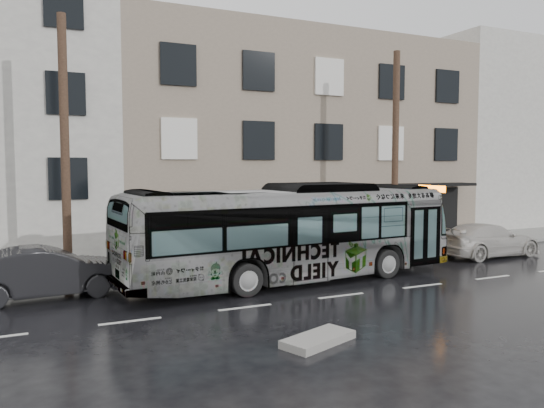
{
  "coord_description": "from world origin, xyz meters",
  "views": [
    {
      "loc": [
        -8.72,
        -16.23,
        4.01
      ],
      "look_at": [
        -0.04,
        2.5,
        2.52
      ],
      "focal_mm": 35.0,
      "sensor_mm": 36.0,
      "label": 1
    }
  ],
  "objects": [
    {
      "name": "building_filler",
      "position": [
        24.0,
        12.7,
        6.0
      ],
      "size": [
        18.0,
        12.0,
        12.0
      ],
      "primitive_type": "cube",
      "color": "beige",
      "rests_on": "ground"
    },
    {
      "name": "slush_pile",
      "position": [
        -2.83,
        -6.02,
        0.09
      ],
      "size": [
        1.97,
        1.39,
        0.18
      ],
      "primitive_type": "cube",
      "rotation": [
        0.0,
        0.0,
        0.37
      ],
      "color": "gray",
      "rests_on": "ground"
    },
    {
      "name": "sidewalk",
      "position": [
        0.0,
        4.9,
        0.07
      ],
      "size": [
        90.0,
        3.6,
        0.15
      ],
      "primitive_type": "cube",
      "color": "gray",
      "rests_on": "ground"
    },
    {
      "name": "utility_pole_rear",
      "position": [
        -7.5,
        3.3,
        4.65
      ],
      "size": [
        0.3,
        0.3,
        9.0
      ],
      "primitive_type": "cylinder",
      "color": "#503728",
      "rests_on": "sidewalk"
    },
    {
      "name": "dark_sedan",
      "position": [
        -8.26,
        1.03,
        0.78
      ],
      "size": [
        4.87,
        2.05,
        1.57
      ],
      "primitive_type": "imported",
      "rotation": [
        0.0,
        0.0,
        1.65
      ],
      "color": "black",
      "rests_on": "ground"
    },
    {
      "name": "white_sedan",
      "position": [
        9.73,
        0.87,
        0.73
      ],
      "size": [
        5.1,
        2.14,
        1.47
      ],
      "primitive_type": "imported",
      "rotation": [
        0.0,
        0.0,
        1.59
      ],
      "color": "#B5B1AC",
      "rests_on": "ground"
    },
    {
      "name": "building_taupe",
      "position": [
        5.0,
        12.7,
        5.5
      ],
      "size": [
        20.0,
        12.0,
        11.0
      ],
      "primitive_type": "cube",
      "color": "gray",
      "rests_on": "ground"
    },
    {
      "name": "utility_pole_front",
      "position": [
        6.5,
        3.3,
        4.65
      ],
      "size": [
        0.3,
        0.3,
        9.0
      ],
      "primitive_type": "cylinder",
      "color": "#503728",
      "rests_on": "sidewalk"
    },
    {
      "name": "bus",
      "position": [
        -0.44,
        0.04,
        1.7
      ],
      "size": [
        12.37,
        3.74,
        3.4
      ],
      "primitive_type": "imported",
      "rotation": [
        0.0,
        0.0,
        1.64
      ],
      "color": "#B2B2B2",
      "rests_on": "ground"
    },
    {
      "name": "ground",
      "position": [
        0.0,
        0.0,
        0.0
      ],
      "size": [
        120.0,
        120.0,
        0.0
      ],
      "primitive_type": "plane",
      "color": "black",
      "rests_on": "ground"
    },
    {
      "name": "sign_post",
      "position": [
        7.6,
        3.3,
        1.35
      ],
      "size": [
        0.06,
        0.06,
        2.4
      ],
      "primitive_type": "cylinder",
      "color": "slate",
      "rests_on": "sidewalk"
    }
  ]
}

